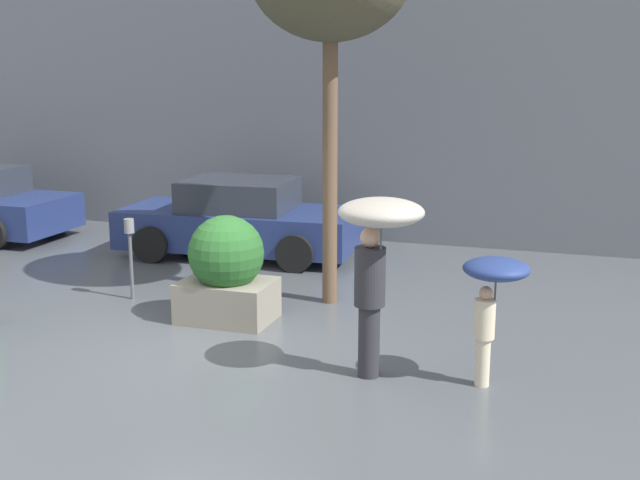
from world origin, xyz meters
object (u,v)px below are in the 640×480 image
object	(u,v)px
parking_meter	(130,241)
person_child	(493,285)
person_adult	(377,242)
planter_box	(227,270)
parked_car_near	(240,220)

from	to	relation	value
parking_meter	person_child	bearing A→B (deg)	-17.03
person_adult	planter_box	bearing A→B (deg)	-179.94
person_adult	parking_meter	bearing A→B (deg)	-174.17
person_child	parked_car_near	bearing A→B (deg)	113.73
parked_car_near	person_child	bearing A→B (deg)	-136.80
planter_box	parked_car_near	world-z (taller)	planter_box
person_adult	parked_car_near	xyz separation A→B (m)	(-3.62, 4.70, -0.88)
parked_car_near	parking_meter	size ratio (longest dim) A/B	3.58
planter_box	parked_car_near	bearing A→B (deg)	111.06
person_child	parked_car_near	world-z (taller)	person_child
person_child	person_adult	bearing A→B (deg)	166.18
planter_box	parked_car_near	xyz separation A→B (m)	(-1.30, 3.39, -0.06)
person_child	parking_meter	distance (m)	5.41
person_child	parking_meter	world-z (taller)	person_child
person_adult	parked_car_near	bearing A→B (deg)	157.30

